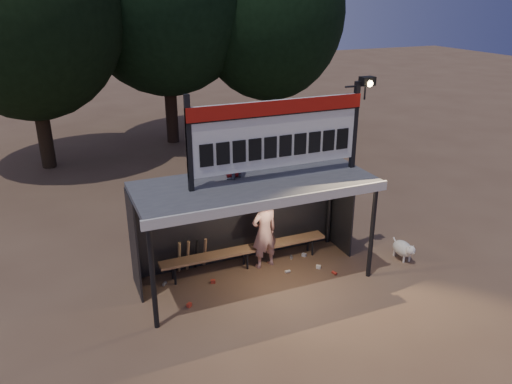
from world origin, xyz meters
TOP-DOWN VIEW (x-y plane):
  - ground at (0.00, 0.00)m, footprint 80.00×80.00m
  - player at (0.41, 0.41)m, footprint 0.70×0.51m
  - child_a at (-0.37, 0.35)m, footprint 0.57×0.53m
  - child_b at (-0.30, 0.46)m, footprint 0.49×0.37m
  - dugout_shelter at (0.00, 0.24)m, footprint 5.10×2.08m
  - scoreboard_assembly at (0.56, -0.01)m, footprint 4.10×0.27m
  - bench at (0.00, 0.55)m, footprint 4.00×0.35m
  - tree_left at (-4.00, 10.00)m, footprint 6.46×6.46m
  - tree_right at (5.00, 10.50)m, footprint 6.08×6.08m
  - dog at (3.60, -0.59)m, footprint 0.36×0.81m
  - bats at (-1.19, 0.82)m, footprint 0.68×0.35m
  - litter at (0.26, 0.03)m, footprint 3.78×1.18m

SIDE VIEW (x-z plane):
  - ground at x=0.00m, z-range 0.00..0.00m
  - litter at x=0.26m, z-range 0.00..0.08m
  - dog at x=3.60m, z-range 0.03..0.53m
  - bats at x=-1.19m, z-range 0.01..0.85m
  - bench at x=0.00m, z-range 0.19..0.67m
  - player at x=0.41m, z-range 0.00..1.77m
  - dugout_shelter at x=0.00m, z-range 0.69..3.01m
  - child_b at x=-0.30m, z-range 2.32..3.23m
  - child_a at x=-0.37m, z-range 2.32..3.27m
  - scoreboard_assembly at x=0.56m, z-range 2.33..4.32m
  - tree_right at x=5.00m, z-range 0.83..9.55m
  - tree_left at x=-4.00m, z-range 0.88..10.15m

